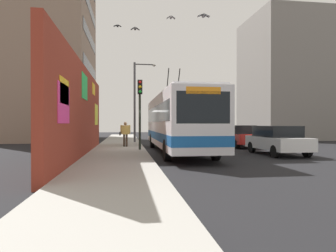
{
  "coord_description": "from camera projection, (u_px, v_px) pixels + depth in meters",
  "views": [
    {
      "loc": [
        -18.68,
        1.17,
        1.7
      ],
      "look_at": [
        1.3,
        -1.69,
        1.54
      ],
      "focal_mm": 31.48,
      "sensor_mm": 36.0,
      "label": 1
    }
  ],
  "objects": [
    {
      "name": "ground_plane",
      "position": [
        145.0,
        150.0,
        18.67
      ],
      "size": [
        80.0,
        80.0,
        0.0
      ],
      "primitive_type": "plane",
      "color": "black"
    },
    {
      "name": "sidewalk_slab",
      "position": [
        119.0,
        150.0,
        18.44
      ],
      "size": [
        48.0,
        3.2,
        0.15
      ],
      "primitive_type": "cube",
      "color": "#9E9B93",
      "rests_on": "ground_plane"
    },
    {
      "name": "graffiti_wall",
      "position": [
        82.0,
        112.0,
        14.78
      ],
      "size": [
        15.15,
        0.32,
        4.58
      ],
      "color": "maroon",
      "rests_on": "ground_plane"
    },
    {
      "name": "building_far_left",
      "position": [
        48.0,
        41.0,
        30.76
      ],
      "size": [
        12.2,
        8.48,
        20.75
      ],
      "color": "gray",
      "rests_on": "ground_plane"
    },
    {
      "name": "building_far_right",
      "position": [
        289.0,
        78.0,
        33.05
      ],
      "size": [
        8.8,
        8.98,
        13.55
      ],
      "color": "gray",
      "rests_on": "ground_plane"
    },
    {
      "name": "city_bus",
      "position": [
        177.0,
        121.0,
        17.16
      ],
      "size": [
        11.74,
        2.55,
        5.14
      ],
      "color": "silver",
      "rests_on": "ground_plane"
    },
    {
      "name": "parked_car_white",
      "position": [
        277.0,
        140.0,
        16.05
      ],
      "size": [
        4.14,
        1.94,
        1.58
      ],
      "color": "white",
      "rests_on": "ground_plane"
    },
    {
      "name": "parked_car_red",
      "position": [
        239.0,
        135.0,
        21.5
      ],
      "size": [
        4.55,
        1.76,
        1.58
      ],
      "color": "#B21E19",
      "rests_on": "ground_plane"
    },
    {
      "name": "pedestrian_midblock",
      "position": [
        125.0,
        132.0,
        19.93
      ],
      "size": [
        0.22,
        0.75,
        1.66
      ],
      "color": "#3F3326",
      "rests_on": "sidewalk_slab"
    },
    {
      "name": "traffic_light",
      "position": [
        140.0,
        103.0,
        17.52
      ],
      "size": [
        0.49,
        0.28,
        4.17
      ],
      "color": "#2D382D",
      "rests_on": "sidewalk_slab"
    },
    {
      "name": "street_lamp",
      "position": [
        137.0,
        96.0,
        24.77
      ],
      "size": [
        0.44,
        1.88,
        6.7
      ],
      "color": "#4C4C51",
      "rests_on": "sidewalk_slab"
    },
    {
      "name": "flying_pigeons",
      "position": [
        152.0,
        23.0,
        17.27
      ],
      "size": [
        8.23,
        4.57,
        2.11
      ],
      "color": "#47474C"
    }
  ]
}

